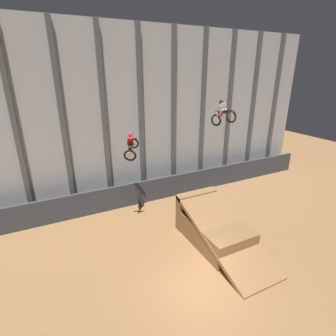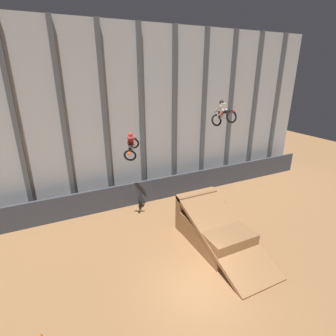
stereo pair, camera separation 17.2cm
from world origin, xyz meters
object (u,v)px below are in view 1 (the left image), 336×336
(dirt_ramp, at_px, (213,228))
(traffic_cone_near_ramp, at_px, (200,208))
(rider_bike_left_air, at_px, (131,146))
(rider_bike_right_air, at_px, (223,114))

(dirt_ramp, distance_m, traffic_cone_near_ramp, 3.13)
(dirt_ramp, height_order, traffic_cone_near_ramp, dirt_ramp)
(dirt_ramp, relative_size, traffic_cone_near_ramp, 10.43)
(dirt_ramp, xyz_separation_m, traffic_cone_near_ramp, (1.08, 2.90, -0.49))
(rider_bike_left_air, relative_size, traffic_cone_near_ramp, 3.17)
(dirt_ramp, relative_size, rider_bike_left_air, 3.29)
(dirt_ramp, xyz_separation_m, rider_bike_left_air, (-3.10, 4.15, 4.03))
(traffic_cone_near_ramp, bearing_deg, rider_bike_left_air, 163.31)
(traffic_cone_near_ramp, bearing_deg, rider_bike_right_air, -34.39)
(rider_bike_left_air, height_order, traffic_cone_near_ramp, rider_bike_left_air)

